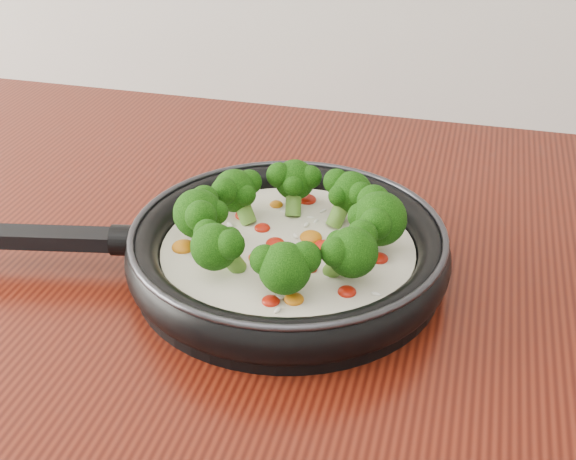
# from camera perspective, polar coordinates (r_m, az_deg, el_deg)

# --- Properties ---
(skillet) EXTENTS (0.50, 0.36, 0.09)m
(skillet) POSITION_cam_1_polar(r_m,az_deg,el_deg) (0.70, -0.17, -1.28)
(skillet) COLOR black
(skillet) RESTS_ON counter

